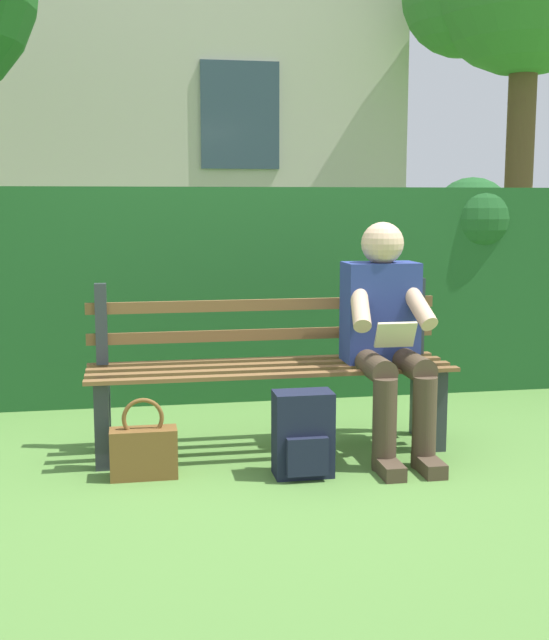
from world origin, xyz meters
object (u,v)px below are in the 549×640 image
(park_bench, at_px, (269,367))
(person_seated, at_px, (387,332))
(backpack, at_px, (303,435))
(handbag, at_px, (144,451))

(park_bench, height_order, person_seated, person_seated)
(person_seated, bearing_deg, park_bench, -15.25)
(person_seated, height_order, backpack, person_seated)
(park_bench, bearing_deg, backpack, 99.90)
(park_bench, bearing_deg, person_seated, 164.75)
(person_seated, distance_m, backpack, 0.73)
(park_bench, distance_m, person_seated, 0.63)
(person_seated, height_order, handbag, person_seated)
(person_seated, bearing_deg, handbag, 9.44)
(backpack, bearing_deg, park_bench, -80.10)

